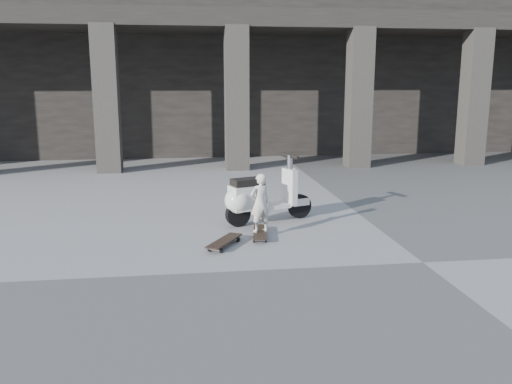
{
  "coord_description": "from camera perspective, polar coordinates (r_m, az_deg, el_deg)",
  "views": [
    {
      "loc": [
        -3.32,
        -6.9,
        2.53
      ],
      "look_at": [
        -2.1,
        2.08,
        0.65
      ],
      "focal_mm": 38.0,
      "sensor_mm": 36.0,
      "label": 1
    }
  ],
  "objects": [
    {
      "name": "colonnade",
      "position": [
        20.94,
        1.45,
        13.09
      ],
      "size": [
        28.0,
        8.82,
        6.0
      ],
      "color": "black",
      "rests_on": "ground"
    },
    {
      "name": "skateboard_spare",
      "position": [
        8.41,
        -3.36,
        -5.23
      ],
      "size": [
        0.63,
        0.86,
        0.1
      ],
      "rotation": [
        0.0,
        0.0,
        1.04
      ],
      "color": "black",
      "rests_on": "ground"
    },
    {
      "name": "longboard",
      "position": [
        8.91,
        0.43,
        -4.29
      ],
      "size": [
        0.34,
        0.93,
        0.09
      ],
      "rotation": [
        0.0,
        0.0,
        1.43
      ],
      "color": "black",
      "rests_on": "ground"
    },
    {
      "name": "scooter",
      "position": [
        9.59,
        -0.11,
        -0.62
      ],
      "size": [
        1.66,
        0.87,
        1.21
      ],
      "rotation": [
        0.0,
        0.0,
        0.35
      ],
      "color": "black",
      "rests_on": "ground"
    },
    {
      "name": "ground",
      "position": [
        8.06,
        17.17,
        -7.1
      ],
      "size": [
        90.0,
        90.0,
        0.0
      ],
      "primitive_type": "plane",
      "color": "#4B4A48",
      "rests_on": "ground"
    },
    {
      "name": "child",
      "position": [
        8.78,
        0.44,
        -1.15
      ],
      "size": [
        0.41,
        0.34,
        0.96
      ],
      "primitive_type": "imported",
      "rotation": [
        0.0,
        0.0,
        3.52
      ],
      "color": "beige",
      "rests_on": "longboard"
    }
  ]
}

